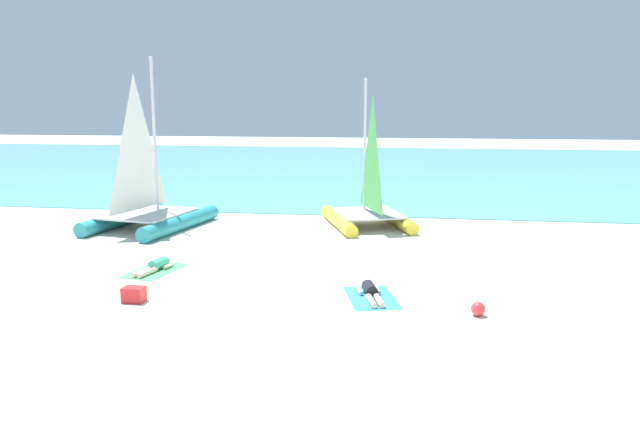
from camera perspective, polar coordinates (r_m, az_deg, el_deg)
name	(u,v)px	position (r m, az deg, el deg)	size (l,w,h in m)	color
ground_plane	(339,221)	(24.39, 1.78, -0.74)	(120.00, 120.00, 0.00)	silver
ocean_water	(374,167)	(45.25, 5.05, 4.30)	(120.00, 40.00, 0.05)	#5BB2C1
sailboat_teal	(148,204)	(23.70, -15.60, 0.87)	(3.86, 5.28, 6.30)	teal
sailboat_yellow	(368,205)	(23.36, 4.44, 0.81)	(3.98, 4.92, 5.55)	yellow
towel_left	(155,271)	(17.86, -15.04, -5.13)	(1.10, 1.90, 0.01)	#4CB266
sunbather_left	(156,266)	(17.88, -14.94, -4.69)	(0.70, 1.56, 0.30)	#3FB28C
towel_right	(371,298)	(14.99, 4.77, -7.75)	(1.10, 1.90, 0.01)	#338CD8
sunbather_right	(371,292)	(15.01, 4.72, -7.22)	(0.79, 1.55, 0.30)	black
beach_ball	(478,309)	(14.11, 14.40, -8.54)	(0.32, 0.32, 0.32)	red
cooler_box	(134,295)	(15.23, -16.83, -7.18)	(0.50, 0.36, 0.36)	red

